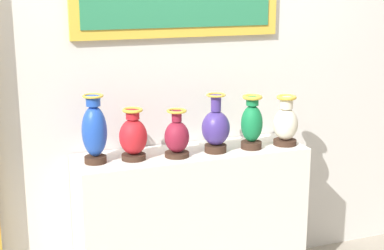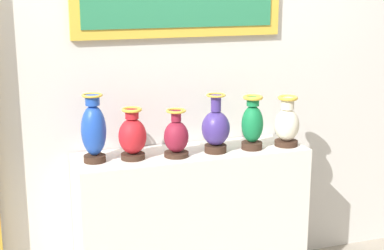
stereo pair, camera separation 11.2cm
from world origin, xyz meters
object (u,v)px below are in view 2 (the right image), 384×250
at_px(vase_crimson, 132,136).
at_px(vase_emerald, 252,124).
at_px(vase_burgundy, 176,137).
at_px(vase_ivory, 287,124).
at_px(vase_sapphire, 94,130).
at_px(vase_indigo, 216,128).

relative_size(vase_crimson, vase_emerald, 0.90).
xyz_separation_m(vase_crimson, vase_burgundy, (0.25, -0.04, -0.02)).
bearing_deg(vase_ivory, vase_emerald, 179.40).
distance_m(vase_sapphire, vase_ivory, 1.19).
relative_size(vase_crimson, vase_ivory, 0.95).
bearing_deg(vase_burgundy, vase_sapphire, 173.58).
distance_m(vase_crimson, vase_burgundy, 0.25).
relative_size(vase_indigo, vase_emerald, 1.07).
distance_m(vase_sapphire, vase_emerald, 0.95).
relative_size(vase_burgundy, vase_emerald, 0.85).
xyz_separation_m(vase_sapphire, vase_indigo, (0.72, -0.05, -0.04)).
bearing_deg(vase_burgundy, vase_emerald, -0.36).
height_order(vase_crimson, vase_burgundy, vase_crimson).
distance_m(vase_burgundy, vase_ivory, 0.72).
bearing_deg(vase_crimson, vase_burgundy, -8.14).
bearing_deg(vase_sapphire, vase_crimson, -4.42).
bearing_deg(vase_crimson, vase_emerald, -3.04).
height_order(vase_indigo, vase_emerald, vase_indigo).
height_order(vase_sapphire, vase_crimson, vase_sapphire).
height_order(vase_sapphire, vase_emerald, vase_sapphire).
height_order(vase_sapphire, vase_ivory, vase_sapphire).
bearing_deg(vase_sapphire, vase_burgundy, -6.42).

